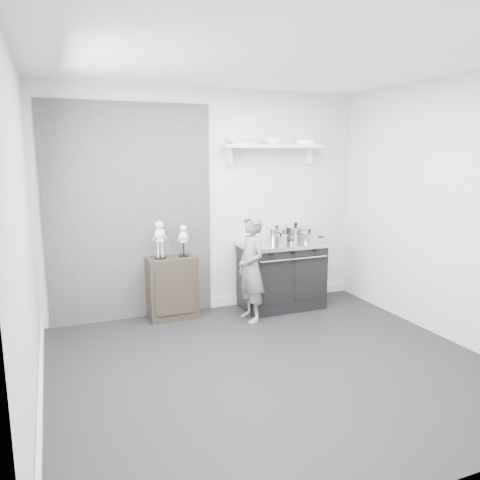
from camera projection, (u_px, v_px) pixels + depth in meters
ground at (272, 366)px, 4.33m from camera, size 4.00×4.00×0.00m
room_shell at (258, 188)px, 4.13m from camera, size 4.02×3.62×2.71m
wall_shelf at (273, 147)px, 5.78m from camera, size 1.30×0.26×0.24m
stove at (281, 274)px, 5.91m from camera, size 1.05×0.66×0.84m
side_cabinet at (172, 288)px, 5.53m from camera, size 0.57×0.33×0.74m
child at (251, 268)px, 5.40m from camera, size 0.33×0.48×1.25m
pot_back_left at (277, 234)px, 5.90m from camera, size 0.32×0.24×0.20m
pot_back_right at (296, 233)px, 6.02m from camera, size 0.38×0.30×0.22m
pot_front_right at (309, 237)px, 5.77m from camera, size 0.32×0.23×0.18m
pot_front_center at (281, 240)px, 5.63m from camera, size 0.26×0.17×0.15m
skeleton_full at (160, 237)px, 5.37m from camera, size 0.14×0.09×0.51m
skeleton_torso at (183, 238)px, 5.48m from camera, size 0.12×0.08×0.43m
bowl_large at (241, 141)px, 5.60m from camera, size 0.33×0.33×0.08m
bowl_small at (273, 142)px, 5.76m from camera, size 0.22×0.22×0.07m
plate_stack at (306, 142)px, 5.94m from camera, size 0.24×0.24×0.06m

